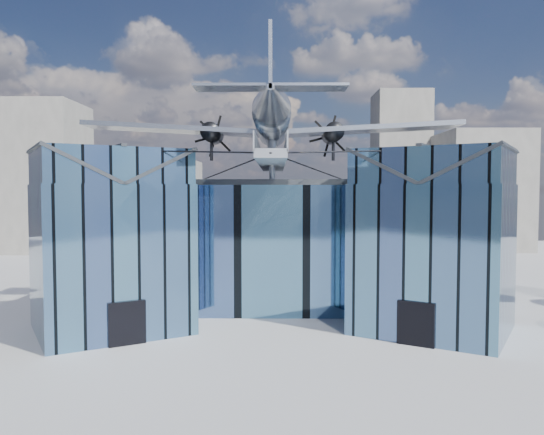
{
  "coord_description": "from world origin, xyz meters",
  "views": [
    {
      "loc": [
        0.3,
        -35.19,
        9.15
      ],
      "look_at": [
        0.0,
        2.0,
        7.2
      ],
      "focal_mm": 35.0,
      "sensor_mm": 36.0,
      "label": 1
    }
  ],
  "objects": [
    {
      "name": "bg_towers",
      "position": [
        1.45,
        50.49,
        10.01
      ],
      "size": [
        77.0,
        24.5,
        26.0
      ],
      "color": "slate",
      "rests_on": "ground"
    },
    {
      "name": "ground_plane",
      "position": [
        0.0,
        0.0,
        0.0
      ],
      "size": [
        120.0,
        120.0,
        0.0
      ],
      "primitive_type": "plane",
      "color": "#939397"
    },
    {
      "name": "museum",
      "position": [
        0.0,
        5.82,
        5.54
      ],
      "size": [
        32.88,
        24.5,
        17.6
      ],
      "color": "teal",
      "rests_on": "ground"
    }
  ]
}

